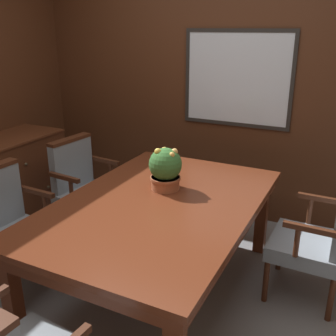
% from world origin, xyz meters
% --- Properties ---
extents(ground_plane, '(14.00, 14.00, 0.00)m').
position_xyz_m(ground_plane, '(0.00, 0.00, 0.00)').
color(ground_plane, gray).
extents(wall_back, '(7.20, 0.08, 2.45)m').
position_xyz_m(wall_back, '(0.00, 1.68, 1.23)').
color(wall_back, '#4C2816').
rests_on(wall_back, ground_plane).
extents(dining_table, '(1.29, 1.95, 0.72)m').
position_xyz_m(dining_table, '(0.18, 0.18, 0.64)').
color(dining_table, maroon).
rests_on(dining_table, ground_plane).
extents(chair_right_far, '(0.51, 0.57, 0.92)m').
position_xyz_m(chair_right_far, '(1.22, 0.61, 0.50)').
color(chair_right_far, '#472314').
rests_on(chair_right_far, ground_plane).
extents(chair_left_near, '(0.51, 0.57, 0.92)m').
position_xyz_m(chair_left_near, '(-0.85, -0.23, 0.50)').
color(chair_left_near, '#472314').
rests_on(chair_left_near, ground_plane).
extents(chair_left_far, '(0.54, 0.59, 0.92)m').
position_xyz_m(chair_left_far, '(-0.84, 0.63, 0.50)').
color(chair_left_far, '#472314').
rests_on(chair_left_far, ground_plane).
extents(potted_plant, '(0.25, 0.25, 0.32)m').
position_xyz_m(potted_plant, '(0.12, 0.40, 0.89)').
color(potted_plant, '#B2603D').
rests_on(potted_plant, dining_table).
extents(sideboard_cabinet, '(0.55, 1.13, 0.87)m').
position_xyz_m(sideboard_cabinet, '(-1.64, 0.47, 0.44)').
color(sideboard_cabinet, '#512816').
rests_on(sideboard_cabinet, ground_plane).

